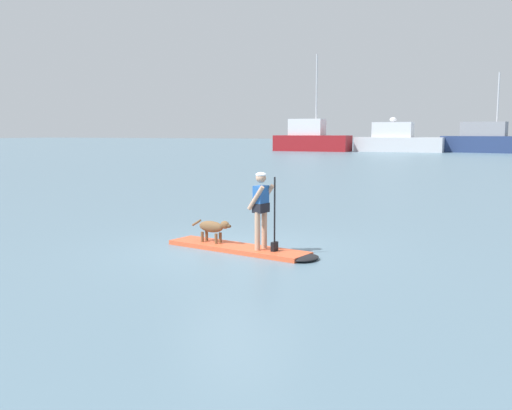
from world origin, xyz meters
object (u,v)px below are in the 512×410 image
object	(u,v)px
moored_boat_far_starboard	(311,139)
moored_boat_starboard	(397,141)
person_paddler	(262,205)
dog	(213,227)
moored_boat_outer	(489,141)
paddleboard	(246,249)

from	to	relation	value
moored_boat_far_starboard	moored_boat_starboard	bearing A→B (deg)	10.51
person_paddler	dog	world-z (taller)	person_paddler
person_paddler	moored_boat_outer	xyz separation A→B (m)	(1.69, 67.43, 0.44)
person_paddler	dog	xyz separation A→B (m)	(-1.33, 0.25, -0.61)
dog	moored_boat_starboard	world-z (taller)	moored_boat_starboard
moored_boat_outer	paddleboard	bearing A→B (deg)	-91.79
dog	moored_boat_starboard	distance (m)	66.56
moored_boat_starboard	moored_boat_outer	xyz separation A→B (m)	(11.29, 1.15, 0.03)
dog	moored_boat_far_starboard	bearing A→B (deg)	107.10
person_paddler	moored_boat_starboard	size ratio (longest dim) A/B	0.15
dog	moored_boat_far_starboard	size ratio (longest dim) A/B	0.09
paddleboard	dog	world-z (taller)	dog
paddleboard	dog	xyz separation A→B (m)	(-0.91, 0.17, 0.40)
dog	moored_boat_far_starboard	xyz separation A→B (m)	(-19.66, 63.92, 1.22)
dog	moored_boat_starboard	bearing A→B (deg)	97.15
moored_boat_starboard	moored_boat_outer	bearing A→B (deg)	5.80
moored_boat_starboard	person_paddler	bearing A→B (deg)	-81.75
moored_boat_far_starboard	dog	bearing A→B (deg)	-72.90
paddleboard	moored_boat_far_starboard	distance (m)	67.33
dog	paddleboard	bearing A→B (deg)	-10.56
paddleboard	person_paddler	world-z (taller)	person_paddler
paddleboard	moored_boat_outer	world-z (taller)	moored_boat_outer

